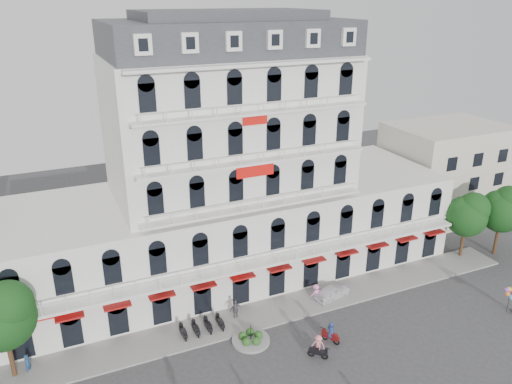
% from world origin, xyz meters
% --- Properties ---
extents(ground, '(120.00, 120.00, 0.00)m').
position_xyz_m(ground, '(0.00, 0.00, 0.00)').
color(ground, '#38383A').
rests_on(ground, ground).
extents(sidewalk, '(53.00, 4.00, 0.16)m').
position_xyz_m(sidewalk, '(0.00, 9.00, 0.08)').
color(sidewalk, gray).
rests_on(sidewalk, ground).
extents(main_building, '(45.00, 15.00, 25.80)m').
position_xyz_m(main_building, '(0.00, 18.00, 9.96)').
color(main_building, silver).
rests_on(main_building, ground).
extents(flank_building_east, '(14.00, 10.00, 12.00)m').
position_xyz_m(flank_building_east, '(30.00, 20.00, 6.00)').
color(flank_building_east, beige).
rests_on(flank_building_east, ground).
extents(traffic_island, '(3.20, 3.20, 1.60)m').
position_xyz_m(traffic_island, '(-3.00, 6.00, 0.26)').
color(traffic_island, gray).
rests_on(traffic_island, ground).
extents(parked_scooter_row, '(4.40, 1.80, 1.10)m').
position_xyz_m(parked_scooter_row, '(-6.35, 8.80, 0.00)').
color(parked_scooter_row, black).
rests_on(parked_scooter_row, ground).
extents(tree_west_inner, '(4.76, 4.76, 8.25)m').
position_xyz_m(tree_west_inner, '(-20.95, 9.48, 5.68)').
color(tree_west_inner, '#382314').
rests_on(tree_west_inner, ground).
extents(tree_east_inner, '(4.40, 4.37, 7.57)m').
position_xyz_m(tree_east_inner, '(24.05, 9.98, 5.21)').
color(tree_east_inner, '#382314').
rests_on(tree_east_inner, ground).
extents(tree_east_outer, '(4.65, 4.65, 8.05)m').
position_xyz_m(tree_east_outer, '(28.05, 8.98, 5.55)').
color(tree_east_outer, '#382314').
rests_on(tree_east_outer, ground).
extents(parked_car, '(4.09, 2.43, 1.30)m').
position_xyz_m(parked_car, '(6.70, 8.81, 0.65)').
color(parked_car, white).
rests_on(parked_car, ground).
extents(rider_east, '(1.06, 1.53, 1.97)m').
position_xyz_m(rider_east, '(3.04, 3.26, 0.95)').
color(rider_east, maroon).
rests_on(rider_east, ground).
extents(rider_center, '(1.35, 1.26, 2.13)m').
position_xyz_m(rider_center, '(1.08, 2.01, 1.12)').
color(rider_center, black).
rests_on(rider_center, ground).
extents(pedestrian_mid, '(1.19, 0.64, 1.92)m').
position_xyz_m(pedestrian_mid, '(-2.96, 9.50, 0.96)').
color(pedestrian_mid, '#55535A').
rests_on(pedestrian_mid, ground).
extents(pedestrian_right, '(1.20, 0.80, 1.72)m').
position_xyz_m(pedestrian_right, '(5.00, 9.05, 0.86)').
color(pedestrian_right, '#F883CE').
rests_on(pedestrian_right, ground).
extents(pedestrian_far, '(0.72, 0.72, 1.69)m').
position_xyz_m(pedestrian_far, '(-20.00, 9.50, 0.85)').
color(pedestrian_far, navy).
rests_on(pedestrian_far, ground).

